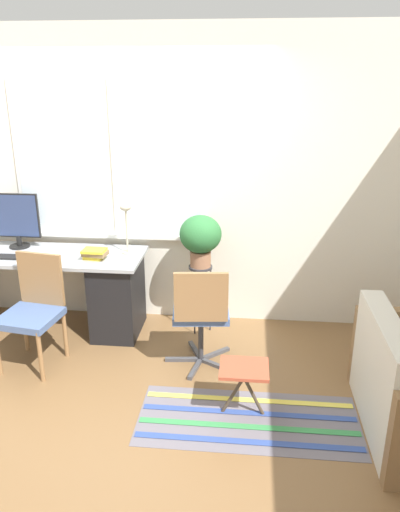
% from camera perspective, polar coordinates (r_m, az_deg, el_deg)
% --- Properties ---
extents(ground_plane, '(14.00, 14.00, 0.00)m').
position_cam_1_polar(ground_plane, '(4.52, -9.03, -10.43)').
color(ground_plane, brown).
extents(wall_back_with_window, '(9.00, 0.12, 2.70)m').
position_cam_1_polar(wall_back_with_window, '(4.70, -7.88, 8.60)').
color(wall_back_with_window, white).
rests_on(wall_back_with_window, ground_plane).
extents(desk, '(2.18, 0.65, 0.75)m').
position_cam_1_polar(desk, '(4.92, -19.07, -3.46)').
color(desk, '#9EA3A8').
rests_on(desk, ground_plane).
extents(monitor, '(0.44, 0.19, 0.51)m').
position_cam_1_polar(monitor, '(4.91, -20.25, 3.96)').
color(monitor, black).
rests_on(monitor, desk).
extents(keyboard, '(0.43, 0.11, 0.02)m').
position_cam_1_polar(keyboard, '(4.75, -21.80, -0.06)').
color(keyboard, black).
rests_on(keyboard, desk).
extents(mouse, '(0.05, 0.08, 0.04)m').
position_cam_1_polar(mouse, '(4.64, -18.17, 0.04)').
color(mouse, silver).
rests_on(mouse, desk).
extents(desk_lamp, '(0.11, 0.11, 0.46)m').
position_cam_1_polar(desk_lamp, '(4.48, -8.39, 4.36)').
color(desk_lamp, '#BCB299').
rests_on(desk_lamp, desk).
extents(book_stack, '(0.22, 0.18, 0.09)m').
position_cam_1_polar(book_stack, '(4.47, -11.96, 0.28)').
color(book_stack, yellow).
rests_on(book_stack, desk).
extents(desk_chair_wooden, '(0.50, 0.51, 0.91)m').
position_cam_1_polar(desk_chair_wooden, '(4.30, -18.52, -5.69)').
color(desk_chair_wooden, olive).
rests_on(desk_chair_wooden, ground_plane).
extents(office_chair_swivel, '(0.57, 0.58, 0.89)m').
position_cam_1_polar(office_chair_swivel, '(4.00, 0.11, -6.47)').
color(office_chair_swivel, '#47474C').
rests_on(office_chair_swivel, ground_plane).
extents(plant_stand, '(0.22, 0.22, 0.65)m').
position_cam_1_polar(plant_stand, '(4.54, 0.06, -2.34)').
color(plant_stand, '#333338').
rests_on(plant_stand, ground_plane).
extents(potted_plant, '(0.37, 0.37, 0.47)m').
position_cam_1_polar(potted_plant, '(4.41, 0.06, 2.24)').
color(potted_plant, '#9E6B4C').
rests_on(potted_plant, plant_stand).
extents(floor_rug_striped, '(1.54, 0.67, 0.01)m').
position_cam_1_polar(floor_rug_striped, '(3.68, 5.53, -18.15)').
color(floor_rug_striped, slate).
rests_on(floor_rug_striped, ground_plane).
extents(folding_stool, '(0.34, 0.29, 0.39)m').
position_cam_1_polar(folding_stool, '(3.55, 5.06, -13.12)').
color(folding_stool, '#B24C33').
rests_on(folding_stool, ground_plane).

